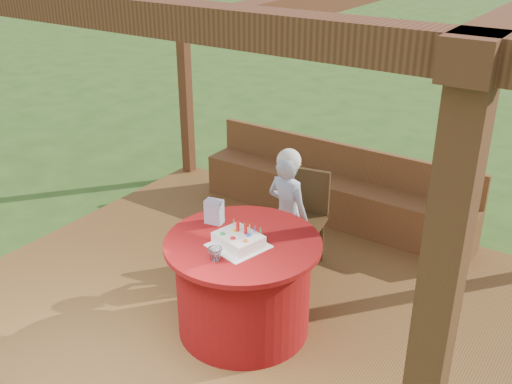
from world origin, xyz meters
TOP-DOWN VIEW (x-y plane):
  - ground at (0.00, 0.00)m, footprint 60.00×60.00m
  - deck at (0.00, 0.00)m, footprint 4.50×4.00m
  - pergola at (0.00, 0.00)m, footprint 4.50×4.00m
  - bench at (0.00, 1.72)m, footprint 3.00×0.42m
  - table at (0.28, -0.34)m, footprint 1.18×1.18m
  - chair at (0.15, 0.76)m, footprint 0.52×0.52m
  - elderly_woman at (0.13, 0.56)m, footprint 0.45×0.32m
  - birthday_cake at (0.30, -0.43)m, footprint 0.44×0.44m
  - gift_bag at (-0.07, -0.23)m, footprint 0.15×0.11m
  - drinking_glass at (0.28, -0.67)m, footprint 0.11×0.11m

SIDE VIEW (x-z plane):
  - ground at x=0.00m, z-range 0.00..0.00m
  - deck at x=0.00m, z-range 0.00..0.12m
  - bench at x=0.00m, z-range -0.02..0.79m
  - table at x=0.28m, z-range 0.13..0.91m
  - chair at x=0.15m, z-range 0.17..1.07m
  - elderly_woman at x=0.13m, z-range 0.13..1.32m
  - drinking_glass at x=0.28m, z-range 0.91..1.00m
  - birthday_cake at x=0.30m, z-range 0.87..1.04m
  - gift_bag at x=-0.07m, z-range 0.91..1.10m
  - pergola at x=0.00m, z-range 1.05..3.77m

